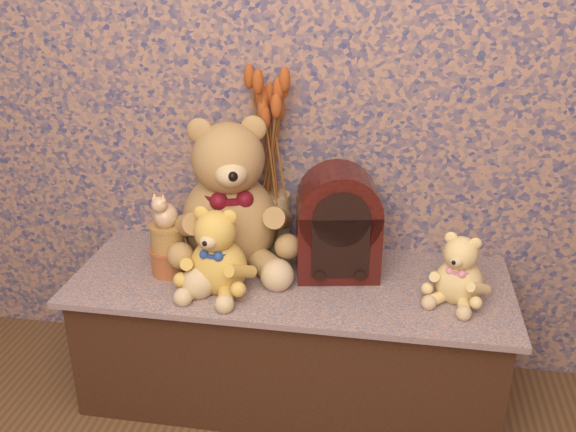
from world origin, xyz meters
name	(u,v)px	position (x,y,z in m)	size (l,w,h in m)	color
display_shelf	(290,336)	(0.00, 1.24, 0.22)	(1.40, 0.54, 0.45)	#354A6D
teddy_large	(229,185)	(-0.22, 1.34, 0.71)	(0.42, 0.50, 0.54)	olive
teddy_medium	(218,246)	(-0.21, 1.14, 0.59)	(0.23, 0.28, 0.29)	gold
teddy_small	(461,265)	(0.52, 1.19, 0.56)	(0.18, 0.22, 0.23)	#E1B66B
cathedral_radio	(338,222)	(0.14, 1.31, 0.63)	(0.26, 0.19, 0.36)	#330C09
ceramic_vase	(272,222)	(-0.10, 1.43, 0.55)	(0.13, 0.13, 0.21)	tan
dried_stalks	(271,136)	(-0.10, 1.43, 0.86)	(0.21, 0.21, 0.40)	#AE491B
biscuit_tin_lower	(170,261)	(-0.39, 1.21, 0.49)	(0.12, 0.12, 0.09)	#BA7F36
biscuit_tin_upper	(168,237)	(-0.39, 1.21, 0.57)	(0.11, 0.11, 0.08)	#D9C45F
cat_figurine	(165,208)	(-0.39, 1.21, 0.67)	(0.09, 0.10, 0.12)	silver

